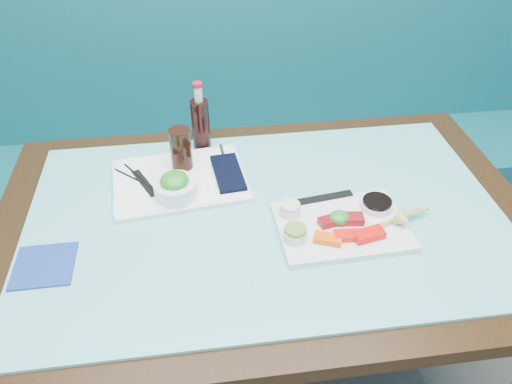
{
  "coord_description": "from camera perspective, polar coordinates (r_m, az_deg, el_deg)",
  "views": [
    {
      "loc": [
        -0.16,
        0.49,
        1.6
      ],
      "look_at": [
        -0.02,
        1.49,
        0.8
      ],
      "focal_mm": 35.0,
      "sensor_mm": 36.0,
      "label": 1
    }
  ],
  "objects": [
    {
      "name": "tuna_left",
      "position": [
        1.24,
        8.42,
        -3.33
      ],
      "size": [
        0.06,
        0.04,
        0.02
      ],
      "primitive_type": "cube",
      "rotation": [
        0.0,
        0.0,
        0.23
      ],
      "color": "maroon",
      "rests_on": "sashimi_plate"
    },
    {
      "name": "wooden_chopstick_a",
      "position": [
        1.27,
        14.73,
        -3.41
      ],
      "size": [
        0.25,
        0.09,
        0.01
      ],
      "primitive_type": "cylinder",
      "rotation": [
        1.57,
        0.0,
        -1.27
      ],
      "color": "tan",
      "rests_on": "sashimi_plate"
    },
    {
      "name": "ramekin_wasabi",
      "position": [
        1.19,
        4.49,
        -4.92
      ],
      "size": [
        0.06,
        0.06,
        0.02
      ],
      "primitive_type": "cylinder",
      "rotation": [
        0.0,
        0.0,
        0.12
      ],
      "color": "white",
      "rests_on": "sashimi_plate"
    },
    {
      "name": "glass_top",
      "position": [
        1.29,
        1.17,
        -2.67
      ],
      "size": [
        1.22,
        0.76,
        0.01
      ],
      "primitive_type": "cube",
      "color": "#61C2C0",
      "rests_on": "dining_table"
    },
    {
      "name": "salmon_left",
      "position": [
        1.2,
        8.2,
        -5.34
      ],
      "size": [
        0.07,
        0.05,
        0.02
      ],
      "primitive_type": "cube",
      "rotation": [
        0.0,
        0.0,
        -0.39
      ],
      "color": "#FF560A",
      "rests_on": "sashimi_plate"
    },
    {
      "name": "soy_fill",
      "position": [
        1.31,
        13.69,
        -1.06
      ],
      "size": [
        0.1,
        0.1,
        0.01
      ],
      "primitive_type": "cylinder",
      "rotation": [
        0.0,
        0.0,
        -0.43
      ],
      "color": "black",
      "rests_on": "soy_dish"
    },
    {
      "name": "seaweed_bowl",
      "position": [
        1.33,
        -9.19,
        0.32
      ],
      "size": [
        0.13,
        0.13,
        0.05
      ],
      "primitive_type": "cylinder",
      "rotation": [
        0.0,
        0.0,
        -0.13
      ],
      "color": "white",
      "rests_on": "serving_tray"
    },
    {
      "name": "cola_bottle_cap",
      "position": [
        1.45,
        -6.71,
        12.08
      ],
      "size": [
        0.04,
        0.04,
        0.01
      ],
      "primitive_type": "cylinder",
      "rotation": [
        0.0,
        0.0,
        -0.37
      ],
      "color": "red",
      "rests_on": "cola_bottle_neck"
    },
    {
      "name": "soy_dish",
      "position": [
        1.31,
        13.62,
        -1.45
      ],
      "size": [
        0.1,
        0.1,
        0.02
      ],
      "primitive_type": "cylinder",
      "rotation": [
        0.0,
        0.0,
        0.21
      ],
      "color": "silver",
      "rests_on": "sashimi_plate"
    },
    {
      "name": "dining_table",
      "position": [
        1.35,
        1.12,
        -5.45
      ],
      "size": [
        1.4,
        0.9,
        0.75
      ],
      "color": "black",
      "rests_on": "ground"
    },
    {
      "name": "black_chopstick_b",
      "position": [
        1.4,
        -12.45,
        1.04
      ],
      "size": [
        0.13,
        0.2,
        0.01
      ],
      "primitive_type": "cylinder",
      "rotation": [
        1.57,
        0.0,
        0.59
      ],
      "color": "black",
      "rests_on": "serving_tray"
    },
    {
      "name": "ginger_fill",
      "position": [
        1.25,
        3.94,
        -1.58
      ],
      "size": [
        0.06,
        0.06,
        0.01
      ],
      "primitive_type": "cylinder",
      "rotation": [
        0.0,
        0.0,
        -0.33
      ],
      "color": "beige",
      "rests_on": "ramekin_ginger"
    },
    {
      "name": "cola_bottle_neck",
      "position": [
        1.46,
        -6.62,
        11.07
      ],
      "size": [
        0.03,
        0.03,
        0.05
      ],
      "primitive_type": "cylinder",
      "rotation": [
        0.0,
        0.0,
        -0.39
      ],
      "color": "silver",
      "rests_on": "cola_bottle_body"
    },
    {
      "name": "seaweed_garnish",
      "position": [
        1.25,
        9.49,
        -2.87
      ],
      "size": [
        0.06,
        0.06,
        0.03
      ],
      "primitive_type": "ellipsoid",
      "rotation": [
        0.0,
        0.0,
        -0.26
      ],
      "color": "#1F8922",
      "rests_on": "sashimi_plate"
    },
    {
      "name": "fork",
      "position": [
        1.48,
        -3.82,
        4.51
      ],
      "size": [
        0.01,
        0.08,
        0.01
      ],
      "primitive_type": "cylinder",
      "rotation": [
        1.57,
        0.0,
        0.06
      ],
      "color": "silver",
      "rests_on": "serving_tray"
    },
    {
      "name": "serving_tray",
      "position": [
        1.4,
        -8.7,
        1.29
      ],
      "size": [
        0.39,
        0.31,
        0.01
      ],
      "primitive_type": "cube",
      "rotation": [
        0.0,
        0.0,
        0.12
      ],
      "color": "white",
      "rests_on": "glass_top"
    },
    {
      "name": "chopstick_sleeve",
      "position": [
        1.32,
        7.95,
        -0.61
      ],
      "size": [
        0.15,
        0.04,
        0.0
      ],
      "primitive_type": "cube",
      "rotation": [
        0.0,
        0.0,
        0.13
      ],
      "color": "black",
      "rests_on": "sashimi_plate"
    },
    {
      "name": "black_chopstick_a",
      "position": [
        1.4,
        -12.77,
        1.01
      ],
      "size": [
        0.17,
        0.15,
        0.01
      ],
      "primitive_type": "cylinder",
      "rotation": [
        1.57,
        0.0,
        0.82
      ],
      "color": "black",
      "rests_on": "serving_tray"
    },
    {
      "name": "cola_bottle_body",
      "position": [
        1.51,
        -6.35,
        7.71
      ],
      "size": [
        0.06,
        0.06,
        0.15
      ],
      "primitive_type": "cylinder",
      "rotation": [
        0.0,
        0.0,
        0.18
      ],
      "color": "black",
      "rests_on": "glass_top"
    },
    {
      "name": "seaweed_salad",
      "position": [
        1.31,
        -9.32,
        1.34
      ],
      "size": [
        0.1,
        0.1,
        0.04
      ],
      "primitive_type": "ellipsoid",
      "rotation": [
        0.0,
        0.0,
        -0.41
      ],
      "color": "#22861F",
      "rests_on": "seaweed_bowl"
    },
    {
      "name": "wasabi_fill",
      "position": [
        1.18,
        4.53,
        -4.3
      ],
      "size": [
        0.06,
        0.06,
        0.01
      ],
      "primitive_type": "cylinder",
      "rotation": [
        0.0,
        0.0,
        -0.25
      ],
      "color": "#5F9730",
      "rests_on": "ramekin_wasabi"
    },
    {
      "name": "sashimi_plate",
      "position": [
        1.26,
        9.73,
        -3.91
      ],
      "size": [
        0.32,
        0.24,
        0.02
      ],
      "primitive_type": "cube",
      "rotation": [
        0.0,
        0.0,
        0.04
      ],
      "color": "white",
      "rests_on": "glass_top"
    },
    {
      "name": "salmon_mid",
      "position": [
        1.21,
        10.44,
        -4.92
      ],
      "size": [
        0.07,
        0.04,
        0.02
      ],
      "primitive_type": "cube",
      "rotation": [
        0.0,
        0.0,
        -0.06
      ],
      "color": "#FF120A",
      "rests_on": "sashimi_plate"
    },
    {
      "name": "navy_pouch",
      "position": [
        1.4,
        -3.22,
        2.2
      ],
      "size": [
        0.09,
        0.18,
        0.01
      ],
      "primitive_type": "cube",
      "rotation": [
        0.0,
        0.0,
        0.1
      ],
      "color": "black",
      "rests_on": "serving_tray"
    },
    {
      "name": "paper_placemat",
      "position": [
        1.4,
        -8.73,
        1.55
      ],
      "size": [
        0.37,
        0.27,
        0.0
      ],
      "primitive_type": "cube",
      "rotation": [
        0.0,
        0.0,
        0.07
      ],
      "color": "white",
      "rests_on": "serving_tray"
    },
    {
      "name": "lemon_wedge",
      "position": [
        1.26,
        16.55,
        -3.11
      ],
      "size": [
        0.05,
        0.05,
        0.04
      ],
      "primitive_type": "cone",
      "rotation": [
        1.57,
        0.0,
        0.47
      ],
      "color": "#D7BD66",
      "rests_on": "sashimi_plate"
    },
    {
      "name": "blue_napkin",
      "position": [
        1.25,
        -23.05,
        -7.74
      ],
      "size": [
        0.14,
        0.14,
        0.01
      ],
      "primitive_type": "cube",
      "rotation": [
        0.0,
        0.0,
        0.0
      ],
      "color": "navy",
      "rests_on": "glass_top"
    },
    {
      "name": "booth_bench",
      "position": [
        2.18,
        -2.31,
        4.25
      ],
      "size": [
        3.0,
        0.56,
        1.17
      ],
      "color": "#0F5A62",
      "rests_on": "ground"
    },
    {
      "name": "salmon_right",
      "position": [
        1.22,
        12.75,
        -4.78
      ],
      "size": [
        0.08,
        0.05,
        0.02
      ],
      "primitive_type": "cube",
      "rotation": [
        0.0,
        0.0,
        0.21
      ],
      "color": "red",
      "rests_on": "sashimi_plate"
    },
    {
      "name": "wooden_chopstick_b",
      "position": [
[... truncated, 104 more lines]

